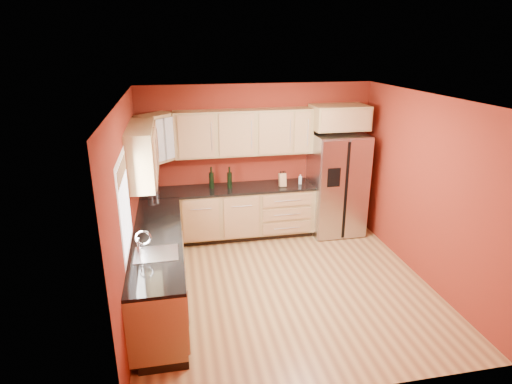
# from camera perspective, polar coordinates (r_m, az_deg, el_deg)

# --- Properties ---
(floor) EXTENTS (4.00, 4.00, 0.00)m
(floor) POSITION_cam_1_polar(r_m,az_deg,el_deg) (6.19, 3.83, -12.28)
(floor) COLOR #946339
(floor) RESTS_ON ground
(ceiling) EXTENTS (4.00, 4.00, 0.00)m
(ceiling) POSITION_cam_1_polar(r_m,az_deg,el_deg) (5.31, 4.46, 12.34)
(ceiling) COLOR white
(ceiling) RESTS_ON wall_back
(wall_back) EXTENTS (4.00, 0.04, 2.60)m
(wall_back) POSITION_cam_1_polar(r_m,az_deg,el_deg) (7.47, 0.13, 4.32)
(wall_back) COLOR maroon
(wall_back) RESTS_ON floor
(wall_front) EXTENTS (4.00, 0.04, 2.60)m
(wall_front) POSITION_cam_1_polar(r_m,az_deg,el_deg) (3.91, 11.89, -11.00)
(wall_front) COLOR maroon
(wall_front) RESTS_ON floor
(wall_left) EXTENTS (0.04, 4.00, 2.60)m
(wall_left) POSITION_cam_1_polar(r_m,az_deg,el_deg) (5.47, -16.58, -2.31)
(wall_left) COLOR maroon
(wall_left) RESTS_ON floor
(wall_right) EXTENTS (0.04, 4.00, 2.60)m
(wall_right) POSITION_cam_1_polar(r_m,az_deg,el_deg) (6.42, 21.63, 0.34)
(wall_right) COLOR maroon
(wall_right) RESTS_ON floor
(base_cabinets_back) EXTENTS (2.90, 0.60, 0.88)m
(base_cabinets_back) POSITION_cam_1_polar(r_m,az_deg,el_deg) (7.39, -3.61, -2.96)
(base_cabinets_back) COLOR #A0884E
(base_cabinets_back) RESTS_ON floor
(base_cabinets_left) EXTENTS (0.60, 2.80, 0.88)m
(base_cabinets_left) POSITION_cam_1_polar(r_m,az_deg,el_deg) (5.81, -12.77, -10.03)
(base_cabinets_left) COLOR #A0884E
(base_cabinets_left) RESTS_ON floor
(countertop_back) EXTENTS (2.90, 0.62, 0.04)m
(countertop_back) POSITION_cam_1_polar(r_m,az_deg,el_deg) (7.21, -3.68, 0.39)
(countertop_back) COLOR black
(countertop_back) RESTS_ON base_cabinets_back
(countertop_left) EXTENTS (0.62, 2.80, 0.04)m
(countertop_left) POSITION_cam_1_polar(r_m,az_deg,el_deg) (5.60, -13.02, -5.92)
(countertop_left) COLOR black
(countertop_left) RESTS_ON base_cabinets_left
(upper_cabinets_back) EXTENTS (2.30, 0.33, 0.75)m
(upper_cabinets_back) POSITION_cam_1_polar(r_m,az_deg,el_deg) (7.15, -1.59, 7.94)
(upper_cabinets_back) COLOR #A0884E
(upper_cabinets_back) RESTS_ON wall_back
(upper_cabinets_left) EXTENTS (0.33, 1.35, 0.75)m
(upper_cabinets_left) POSITION_cam_1_polar(r_m,az_deg,el_deg) (5.99, -14.93, 5.01)
(upper_cabinets_left) COLOR #A0884E
(upper_cabinets_left) RESTS_ON wall_left
(corner_upper_cabinet) EXTENTS (0.67, 0.67, 0.75)m
(corner_upper_cabinet) POSITION_cam_1_polar(r_m,az_deg,el_deg) (6.90, -13.15, 7.01)
(corner_upper_cabinet) COLOR #A0884E
(corner_upper_cabinet) RESTS_ON wall_back
(over_fridge_cabinet) EXTENTS (0.92, 0.60, 0.40)m
(over_fridge_cabinet) POSITION_cam_1_polar(r_m,az_deg,el_deg) (7.41, 11.05, 9.78)
(over_fridge_cabinet) COLOR #A0884E
(over_fridge_cabinet) RESTS_ON wall_back
(refrigerator) EXTENTS (0.90, 0.75, 1.78)m
(refrigerator) POSITION_cam_1_polar(r_m,az_deg,el_deg) (7.62, 10.70, 1.06)
(refrigerator) COLOR silver
(refrigerator) RESTS_ON floor
(window) EXTENTS (0.03, 0.90, 1.00)m
(window) POSITION_cam_1_polar(r_m,az_deg,el_deg) (4.91, -17.08, -1.71)
(window) COLOR white
(window) RESTS_ON wall_left
(sink_faucet) EXTENTS (0.50, 0.42, 0.30)m
(sink_faucet) POSITION_cam_1_polar(r_m,az_deg,el_deg) (5.08, -13.28, -6.57)
(sink_faucet) COLOR silver
(sink_faucet) RESTS_ON countertop_left
(canister_left) EXTENTS (0.14, 0.14, 0.18)m
(canister_left) POSITION_cam_1_polar(r_m,az_deg,el_deg) (7.10, -13.26, 0.50)
(canister_left) COLOR silver
(canister_left) RESTS_ON countertop_back
(canister_right) EXTENTS (0.15, 0.15, 0.20)m
(canister_right) POSITION_cam_1_polar(r_m,az_deg,el_deg) (7.13, -13.87, 0.63)
(canister_right) COLOR silver
(canister_right) RESTS_ON countertop_back
(wine_bottle_a) EXTENTS (0.09, 0.09, 0.37)m
(wine_bottle_a) POSITION_cam_1_polar(r_m,az_deg,el_deg) (7.16, -3.54, 1.95)
(wine_bottle_a) COLOR black
(wine_bottle_a) RESTS_ON countertop_back
(wine_bottle_b) EXTENTS (0.10, 0.10, 0.37)m
(wine_bottle_b) POSITION_cam_1_polar(r_m,az_deg,el_deg) (7.17, -5.96, 1.93)
(wine_bottle_b) COLOR black
(wine_bottle_b) RESTS_ON countertop_back
(knife_block) EXTENTS (0.11, 0.10, 0.23)m
(knife_block) POSITION_cam_1_polar(r_m,az_deg,el_deg) (7.26, 3.54, 1.64)
(knife_block) COLOR tan
(knife_block) RESTS_ON countertop_back
(soap_dispenser) EXTENTS (0.07, 0.07, 0.17)m
(soap_dispenser) POSITION_cam_1_polar(r_m,az_deg,el_deg) (7.41, 5.92, 1.71)
(soap_dispenser) COLOR white
(soap_dispenser) RESTS_ON countertop_back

